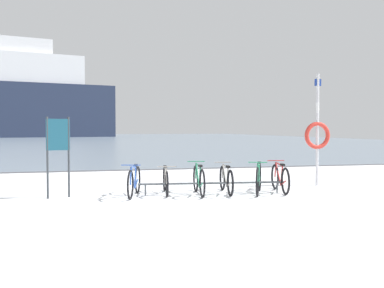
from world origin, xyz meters
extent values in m
cube|color=white|center=(0.00, -1.00, -0.04)|extent=(80.00, 22.00, 0.08)
cube|color=slate|center=(0.00, 65.00, -0.04)|extent=(80.00, 110.00, 0.08)
cube|color=#47474C|center=(0.00, 10.00, -0.02)|extent=(80.00, 0.50, 0.05)
cylinder|color=#4C5156|center=(0.89, 3.14, 0.28)|extent=(3.75, 0.47, 0.05)
cylinder|color=#4C5156|center=(-0.79, 3.33, 0.14)|extent=(0.04, 0.04, 0.28)
cylinder|color=#4C5156|center=(2.58, 2.96, 0.14)|extent=(0.04, 0.04, 0.28)
torus|color=black|center=(-1.22, 2.77, 0.35)|extent=(0.24, 0.68, 0.70)
torus|color=black|center=(-0.93, 3.75, 0.35)|extent=(0.24, 0.68, 0.70)
cylinder|color=#3359B2|center=(-1.13, 3.09, 0.47)|extent=(0.18, 0.53, 0.59)
cylinder|color=#3359B2|center=(-1.03, 3.41, 0.45)|extent=(0.09, 0.19, 0.53)
cylinder|color=#3359B2|center=(-1.10, 3.16, 0.73)|extent=(0.22, 0.65, 0.08)
cylinder|color=#3359B2|center=(-0.99, 3.54, 0.27)|extent=(0.16, 0.44, 0.19)
cylinder|color=#3359B2|center=(-1.21, 2.80, 0.55)|extent=(0.07, 0.12, 0.41)
cube|color=black|center=(-1.01, 3.48, 0.75)|extent=(0.13, 0.21, 0.05)
cylinder|color=#3359B2|center=(-1.20, 2.84, 0.81)|extent=(0.45, 0.15, 0.02)
torus|color=black|center=(-0.32, 2.91, 0.32)|extent=(0.11, 0.64, 0.63)
torus|color=black|center=(-0.21, 3.90, 0.32)|extent=(0.11, 0.64, 0.63)
cylinder|color=gray|center=(-0.29, 3.23, 0.43)|extent=(0.09, 0.53, 0.54)
cylinder|color=gray|center=(-0.25, 3.55, 0.41)|extent=(0.06, 0.19, 0.48)
cylinder|color=gray|center=(-0.28, 3.30, 0.67)|extent=(0.11, 0.65, 0.08)
cylinder|color=gray|center=(-0.24, 3.69, 0.25)|extent=(0.08, 0.44, 0.18)
cylinder|color=gray|center=(-0.32, 2.94, 0.50)|extent=(0.05, 0.11, 0.38)
cube|color=black|center=(-0.24, 3.63, 0.68)|extent=(0.10, 0.21, 0.05)
cylinder|color=gray|center=(-0.32, 2.98, 0.74)|extent=(0.46, 0.08, 0.02)
torus|color=black|center=(0.58, 3.66, 0.35)|extent=(0.11, 0.70, 0.70)
torus|color=black|center=(0.48, 2.61, 0.35)|extent=(0.11, 0.70, 0.70)
cylinder|color=#2D8C60|center=(0.55, 3.32, 0.47)|extent=(0.09, 0.55, 0.59)
cylinder|color=#2D8C60|center=(0.51, 2.98, 0.45)|extent=(0.05, 0.19, 0.53)
cylinder|color=#2D8C60|center=(0.54, 3.24, 0.73)|extent=(0.10, 0.69, 0.08)
cylinder|color=#2D8C60|center=(0.50, 2.83, 0.27)|extent=(0.08, 0.46, 0.19)
cylinder|color=#2D8C60|center=(0.58, 3.62, 0.55)|extent=(0.05, 0.12, 0.41)
cube|color=black|center=(0.51, 2.90, 0.75)|extent=(0.10, 0.21, 0.05)
cylinder|color=#2D8C60|center=(0.57, 3.58, 0.81)|extent=(0.46, 0.07, 0.02)
torus|color=black|center=(1.34, 3.74, 0.33)|extent=(0.14, 0.66, 0.66)
torus|color=black|center=(1.21, 2.67, 0.33)|extent=(0.14, 0.66, 0.66)
cylinder|color=gray|center=(1.30, 3.40, 0.45)|extent=(0.11, 0.56, 0.56)
cylinder|color=gray|center=(1.26, 3.05, 0.42)|extent=(0.06, 0.20, 0.50)
cylinder|color=gray|center=(1.29, 3.32, 0.69)|extent=(0.13, 0.70, 0.08)
cylinder|color=gray|center=(1.24, 2.90, 0.26)|extent=(0.10, 0.47, 0.18)
cylinder|color=gray|center=(1.34, 3.70, 0.52)|extent=(0.05, 0.12, 0.39)
cube|color=black|center=(1.24, 2.97, 0.71)|extent=(0.10, 0.21, 0.05)
cylinder|color=gray|center=(1.33, 3.66, 0.76)|extent=(0.46, 0.08, 0.02)
torus|color=black|center=(1.83, 2.47, 0.36)|extent=(0.35, 0.67, 0.73)
torus|color=black|center=(2.28, 3.41, 0.36)|extent=(0.35, 0.67, 0.73)
cylinder|color=#2D8C60|center=(1.98, 2.77, 0.49)|extent=(0.27, 0.51, 0.61)
cylinder|color=#2D8C60|center=(2.12, 3.08, 0.47)|extent=(0.11, 0.19, 0.55)
cylinder|color=#2D8C60|center=(2.01, 2.84, 0.76)|extent=(0.33, 0.63, 0.09)
cylinder|color=#2D8C60|center=(2.18, 3.21, 0.28)|extent=(0.23, 0.43, 0.20)
cylinder|color=#2D8C60|center=(1.85, 2.50, 0.57)|extent=(0.08, 0.12, 0.43)
cube|color=black|center=(2.16, 3.15, 0.78)|extent=(0.16, 0.21, 0.05)
cylinder|color=#2D8C60|center=(1.86, 2.54, 0.84)|extent=(0.43, 0.22, 0.02)
torus|color=black|center=(2.80, 3.58, 0.35)|extent=(0.17, 0.69, 0.69)
torus|color=black|center=(2.63, 2.59, 0.35)|extent=(0.17, 0.69, 0.69)
cylinder|color=#B22D2D|center=(2.75, 3.26, 0.47)|extent=(0.12, 0.53, 0.58)
cylinder|color=#B22D2D|center=(2.69, 2.94, 0.44)|extent=(0.07, 0.19, 0.52)
cylinder|color=#B22D2D|center=(2.73, 3.18, 0.72)|extent=(0.15, 0.65, 0.08)
cylinder|color=#B22D2D|center=(2.67, 2.80, 0.27)|extent=(0.11, 0.44, 0.19)
cylinder|color=#B22D2D|center=(2.79, 3.54, 0.54)|extent=(0.05, 0.12, 0.40)
cube|color=black|center=(2.68, 2.86, 0.74)|extent=(0.11, 0.21, 0.05)
cylinder|color=#B22D2D|center=(2.79, 3.51, 0.79)|extent=(0.46, 0.10, 0.02)
cylinder|color=#33383D|center=(-3.11, 3.39, 0.97)|extent=(0.05, 0.05, 1.94)
cylinder|color=#33383D|center=(-2.62, 3.51, 0.97)|extent=(0.05, 0.05, 1.94)
cube|color=navy|center=(-2.86, 3.45, 1.52)|extent=(0.54, 0.17, 0.75)
cylinder|color=silver|center=(4.33, 4.03, 1.62)|extent=(0.08, 0.08, 3.25)
cylinder|color=white|center=(4.33, 4.03, 2.27)|extent=(0.09, 0.09, 0.30)
torus|color=red|center=(4.33, 4.03, 1.46)|extent=(0.80, 0.12, 0.80)
cube|color=navy|center=(4.33, 4.03, 3.00)|extent=(0.20, 0.03, 0.20)
cube|color=#232D47|center=(-16.47, 80.80, 5.02)|extent=(39.96, 18.99, 10.03)
cube|color=white|center=(-17.41, 80.58, 12.79)|extent=(30.21, 15.29, 5.52)
cube|color=white|center=(-17.41, 80.58, 16.96)|extent=(18.58, 11.17, 2.81)
camera|label=1|loc=(-2.22, -7.39, 1.67)|focal=40.73mm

